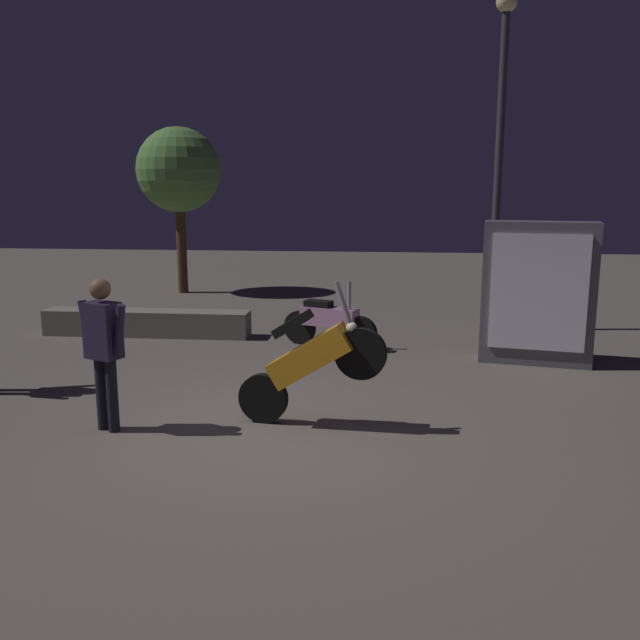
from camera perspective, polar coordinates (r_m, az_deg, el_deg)
The scene contains 8 objects.
ground_plane at distance 7.42m, azimuth -3.89°, elevation -9.38°, with size 40.00×40.00×0.00m, color #605951.
motorcycle_orange_foreground at distance 7.34m, azimuth -0.83°, elevation -3.48°, with size 1.66×0.44×1.63m.
motorcycle_pink_parked_left at distance 11.04m, azimuth 0.78°, elevation -0.07°, with size 1.59×0.68×1.11m.
person_bystander_far at distance 7.53m, azimuth -17.77°, elevation -1.71°, with size 0.65×0.36×1.67m.
streetlamp_near at distance 12.63m, azimuth 14.96°, elevation 15.51°, with size 0.36×0.36×5.82m.
tree_left_bg at distance 16.90m, azimuth -11.82°, elevation 12.18°, with size 2.01×2.01×3.97m.
kiosk_billboard at distance 10.46m, azimuth 17.87°, elevation 2.16°, with size 1.67×0.80×2.10m.
planter_wall_low at distance 12.32m, azimuth -14.36°, elevation -0.24°, with size 3.65×0.50×0.45m.
Camera 1 is at (1.20, -6.84, 2.62)m, focal length 38.00 mm.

